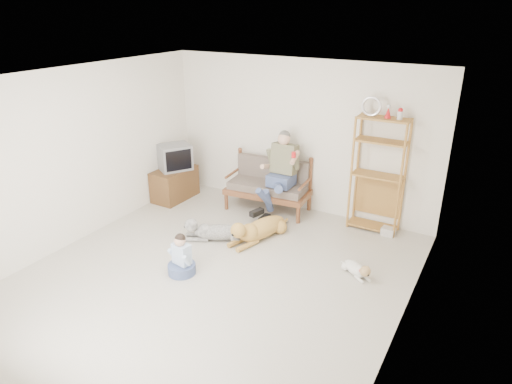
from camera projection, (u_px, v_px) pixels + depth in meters
The scene contains 17 objects.
floor at pixel (214, 276), 6.37m from camera, with size 5.50×5.50×0.00m, color beige.
ceiling at pixel (205, 80), 5.33m from camera, with size 5.50×5.50×0.00m, color white.
wall_back at pixel (299, 136), 8.06m from camera, with size 5.00×5.00×0.00m, color silver.
wall_front at pixel (12, 298), 3.64m from camera, with size 5.00×5.00×0.00m, color silver.
wall_left at pixel (76, 157), 6.99m from camera, with size 5.50×5.50×0.00m, color silver.
wall_right at pixel (409, 231), 4.71m from camera, with size 5.50×5.50×0.00m, color silver.
loveseat at pixel (270, 184), 8.31m from camera, with size 1.56×0.83×0.95m.
man at pixel (277, 180), 7.90m from camera, with size 0.58×0.83×1.34m.
etagere at pixel (378, 174), 7.36m from camera, with size 0.85×0.37×2.22m.
book_stack at pixel (388, 232), 7.47m from camera, with size 0.21×0.15×0.13m, color silver.
tv_stand at pixel (174, 184), 8.82m from camera, with size 0.52×0.91×0.60m.
crt_tv at pixel (175, 157), 8.62m from camera, with size 0.69×0.73×0.48m.
wall_outlet at pixel (239, 180), 9.02m from camera, with size 0.12×0.02×0.08m, color silver.
golden_retriever at pixel (258, 229), 7.32m from camera, with size 0.60×1.37×0.42m.
shaggy_dog at pixel (214, 231), 7.31m from camera, with size 1.08×0.69×0.36m.
terrier at pixel (358, 269), 6.34m from camera, with size 0.56×0.43×0.24m.
child at pixel (181, 259), 6.37m from camera, with size 0.39×0.39×0.62m.
Camera 1 is at (3.20, -4.43, 3.53)m, focal length 32.00 mm.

